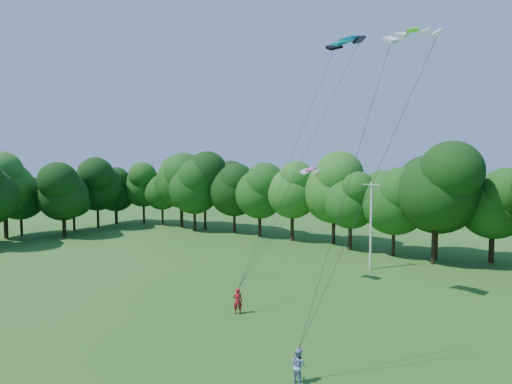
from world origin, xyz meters
The scene contains 9 objects.
utility_pole centered at (1.91, 28.76, 4.41)m, with size 1.72×0.22×8.61m.
kite_flyer_left centered at (-1.67, 11.89, 0.90)m, with size 0.66×0.43×1.80m, color #A71523.
kite_flyer_right centered at (5.99, 6.56, 0.84)m, with size 0.81×0.63×1.67m, color #8897BD.
kite_teal centered at (3.93, 16.91, 18.92)m, with size 2.86×1.85×0.56m.
kite_green centered at (9.78, 10.78, 16.74)m, with size 2.72×1.49×0.55m.
kite_pink centered at (-0.65, 20.74, 9.93)m, with size 1.79×1.00×0.40m.
tree_back_west centered at (-28.55, 36.03, 7.84)m, with size 8.63×8.63×12.55m.
tree_back_center centered at (6.57, 34.59, 7.76)m, with size 8.55×8.55×12.43m.
tree_flank_west centered at (-45.97, 18.23, 6.73)m, with size 7.42×7.42×10.79m.
Camera 1 is at (14.72, -9.58, 10.29)m, focal length 28.00 mm.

